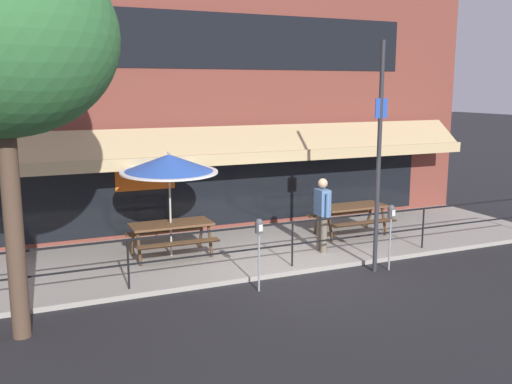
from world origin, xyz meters
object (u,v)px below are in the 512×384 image
patio_umbrella_left (169,164)px  street_sign_pole (379,157)px  picnic_table_left (171,230)px  picnic_table_centre (351,212)px  parking_meter_far (391,218)px  parking_meter_near (259,233)px  street_tree_curbside (5,24)px  pedestrian_walking (322,211)px

patio_umbrella_left → street_sign_pole: (3.71, -2.52, 0.26)m
picnic_table_left → picnic_table_centre: same height
parking_meter_far → picnic_table_centre: bearing=75.1°
parking_meter_near → street_sign_pole: (2.73, 0.10, 1.29)m
picnic_table_left → street_tree_curbside: bearing=-136.2°
picnic_table_centre → pedestrian_walking: 1.82m
picnic_table_centre → parking_meter_far: (-0.67, -2.53, 0.44)m
picnic_table_left → pedestrian_walking: pedestrian_walking is taller
picnic_table_centre → parking_meter_near: (-3.73, -2.59, 0.44)m
patio_umbrella_left → pedestrian_walking: (3.27, -1.07, -1.12)m
parking_meter_near → street_tree_curbside: bearing=-174.3°
pedestrian_walking → parking_meter_far: (0.78, -1.50, 0.09)m
picnic_table_left → street_tree_curbside: (-3.12, -3.00, 4.02)m
patio_umbrella_left → pedestrian_walking: bearing=-18.1°
picnic_table_left → street_sign_pole: street_sign_pole is taller
street_tree_curbside → street_sign_pole: bearing=4.3°
patio_umbrella_left → picnic_table_left: bearing=-90.0°
parking_meter_far → street_sign_pole: street_sign_pole is taller
picnic_table_left → patio_umbrella_left: bearing=90.0°
parking_meter_far → street_sign_pole: bearing=171.9°
picnic_table_centre → street_tree_curbside: (-7.84, -3.00, 4.02)m
parking_meter_near → parking_meter_far: (3.06, 0.05, 0.00)m
picnic_table_centre → parking_meter_far: size_ratio=1.27×
picnic_table_left → patio_umbrella_left: patio_umbrella_left is taller
picnic_table_centre → picnic_table_left: bearing=-180.0°
street_sign_pole → pedestrian_walking: bearing=107.2°
picnic_table_centre → street_sign_pole: street_sign_pole is taller
picnic_table_left → patio_umbrella_left: 1.47m
picnic_table_left → pedestrian_walking: 3.44m
picnic_table_left → parking_meter_far: bearing=-32.0°
picnic_table_left → street_sign_pole: 4.79m
patio_umbrella_left → street_sign_pole: bearing=-34.1°
picnic_table_centre → patio_umbrella_left: size_ratio=0.76×
patio_umbrella_left → parking_meter_near: (0.99, -2.62, -1.03)m
parking_meter_far → street_sign_pole: (-0.33, 0.05, 1.29)m
pedestrian_walking → street_sign_pole: size_ratio=0.36×
street_tree_curbside → picnic_table_centre: bearing=20.9°
patio_umbrella_left → parking_meter_far: 4.90m
parking_meter_near → street_tree_curbside: street_tree_curbside is taller
picnic_table_centre → street_sign_pole: (-1.01, -2.48, 1.73)m
picnic_table_left → parking_meter_near: (0.99, -2.58, 0.44)m
picnic_table_left → street_sign_pole: (3.71, -2.48, 1.73)m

